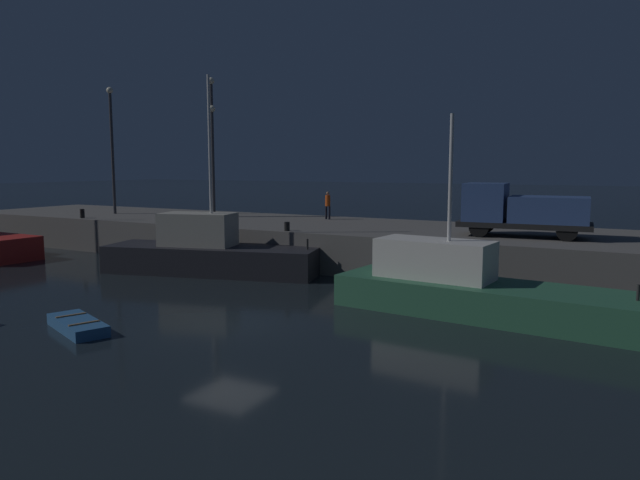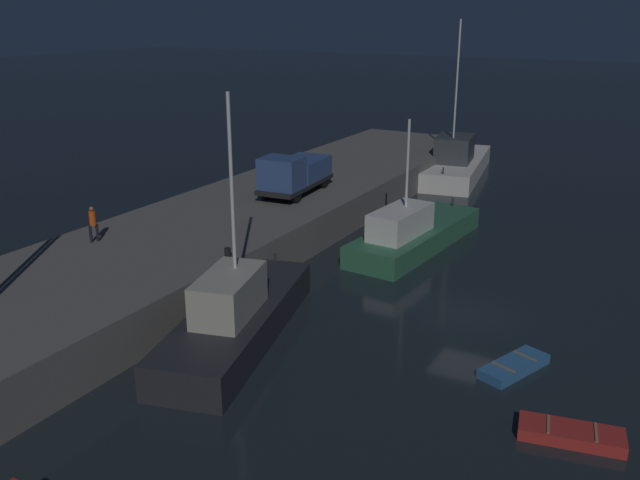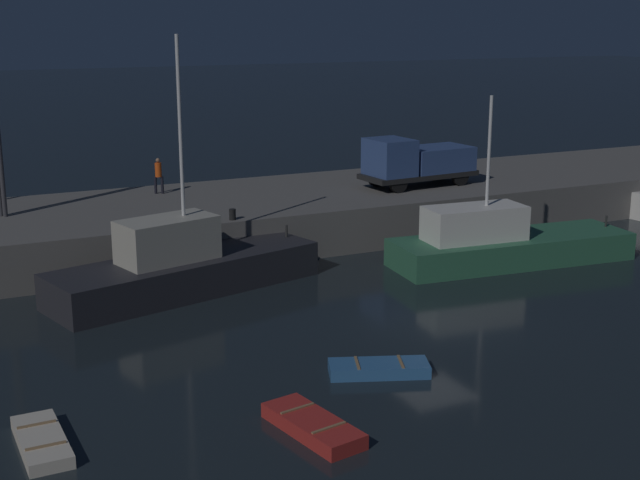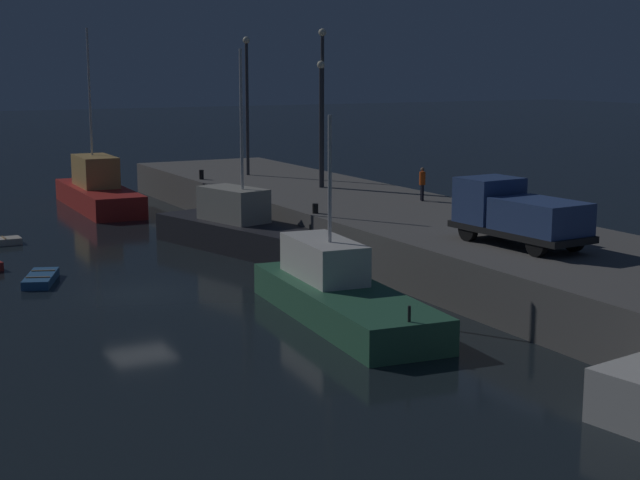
{
  "view_description": "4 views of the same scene",
  "coord_description": "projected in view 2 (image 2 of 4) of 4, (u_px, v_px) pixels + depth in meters",
  "views": [
    {
      "loc": [
        11.91,
        -15.5,
        5.29
      ],
      "look_at": [
        -0.58,
        7.46,
        1.99
      ],
      "focal_mm": 32.98,
      "sensor_mm": 36.0,
      "label": 1
    },
    {
      "loc": [
        -26.35,
        -7.55,
        12.4
      ],
      "look_at": [
        0.7,
        7.55,
        1.9
      ],
      "focal_mm": 38.42,
      "sensor_mm": 36.0,
      "label": 2
    },
    {
      "loc": [
        -15.8,
        -24.0,
        10.23
      ],
      "look_at": [
        -1.86,
        5.15,
        1.99
      ],
      "focal_mm": 49.32,
      "sensor_mm": 36.0,
      "label": 3
    },
    {
      "loc": [
        36.08,
        -10.86,
        8.89
      ],
      "look_at": [
        0.46,
        7.78,
        1.58
      ],
      "focal_mm": 54.36,
      "sensor_mm": 36.0,
      "label": 4
    }
  ],
  "objects": [
    {
      "name": "pier_quay",
      "position": [
        205.0,
        241.0,
        35.39
      ],
      "size": [
        60.63,
        9.42,
        2.02
      ],
      "color": "#5B5956",
      "rests_on": "ground"
    },
    {
      "name": "dinghy_orange_near",
      "position": [
        571.0,
        434.0,
        20.68
      ],
      "size": [
        1.69,
        3.25,
        0.43
      ],
      "color": "#B22823",
      "rests_on": "ground"
    },
    {
      "name": "bollard_east",
      "position": [
        228.0,
        253.0,
        29.95
      ],
      "size": [
        0.28,
        0.28,
        0.46
      ],
      "primitive_type": "cylinder",
      "color": "black",
      "rests_on": "pier_quay"
    },
    {
      "name": "dockworker",
      "position": [
        93.0,
        222.0,
        31.82
      ],
      "size": [
        0.43,
        0.41,
        1.71
      ],
      "color": "black",
      "rests_on": "pier_quay"
    },
    {
      "name": "bollard_central",
      "position": [
        438.0,
        150.0,
        51.77
      ],
      "size": [
        0.28,
        0.28,
        0.53
      ],
      "primitive_type": "cylinder",
      "color": "black",
      "rests_on": "pier_quay"
    },
    {
      "name": "fishing_boat_white",
      "position": [
        236.0,
        317.0,
        26.73
      ],
      "size": [
        11.07,
        5.63,
        9.63
      ],
      "color": "#232328",
      "rests_on": "ground"
    },
    {
      "name": "rowboat_white_mid",
      "position": [
        514.0,
        366.0,
        24.64
      ],
      "size": [
        3.12,
        2.06,
        0.4
      ],
      "color": "#2D6099",
      "rests_on": "ground"
    },
    {
      "name": "utility_truck",
      "position": [
        294.0,
        173.0,
        40.01
      ],
      "size": [
        6.04,
        2.71,
        2.47
      ],
      "color": "black",
      "rests_on": "pier_quay"
    },
    {
      "name": "fishing_boat_orange",
      "position": [
        455.0,
        163.0,
        52.86
      ],
      "size": [
        12.82,
        5.84,
        11.71
      ],
      "color": "silver",
      "rests_on": "ground"
    },
    {
      "name": "fishing_trawler_red",
      "position": [
        412.0,
        233.0,
        37.02
      ],
      "size": [
        10.76,
        3.98,
        7.14
      ],
      "color": "#2D6647",
      "rests_on": "ground"
    },
    {
      "name": "ground_plane",
      "position": [
        466.0,
        314.0,
        29.25
      ],
      "size": [
        320.0,
        320.0,
        0.0
      ],
      "primitive_type": "plane",
      "color": "black"
    }
  ]
}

